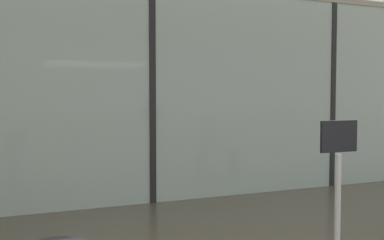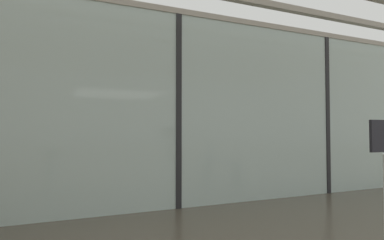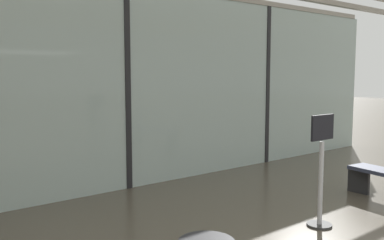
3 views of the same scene
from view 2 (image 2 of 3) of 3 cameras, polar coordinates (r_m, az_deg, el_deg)
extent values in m
cube|color=#A3B7B2|center=(5.86, -2.44, 1.66)|extent=(14.00, 0.08, 3.40)
cube|color=black|center=(5.86, -2.44, 1.66)|extent=(0.10, 0.12, 3.40)
cube|color=black|center=(7.87, 21.92, 0.86)|extent=(0.10, 0.12, 3.40)
cube|color=gray|center=(6.22, -2.42, 17.95)|extent=(13.72, 0.12, 0.10)
ellipsoid|color=silver|center=(12.02, -4.38, 1.09)|extent=(12.39, 3.95, 3.95)
sphere|color=black|center=(9.53, -20.10, 3.81)|extent=(0.28, 0.28, 0.28)
sphere|color=black|center=(9.64, -14.75, 3.69)|extent=(0.28, 0.28, 0.28)
sphere|color=black|center=(9.83, -9.56, 3.54)|extent=(0.28, 0.28, 0.28)
sphere|color=black|center=(10.10, -4.61, 3.37)|extent=(0.28, 0.28, 0.28)
sphere|color=black|center=(10.43, 0.05, 3.19)|extent=(0.28, 0.28, 0.28)
sphere|color=black|center=(10.84, 4.39, 3.00)|extent=(0.28, 0.28, 0.28)
camera|label=1|loc=(1.40, 152.33, 16.77)|focal=42.20mm
camera|label=3|loc=(1.80, -144.97, 22.02)|focal=39.91mm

